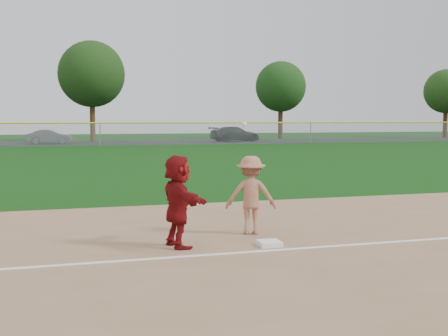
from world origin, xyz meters
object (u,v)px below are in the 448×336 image
object	(u,v)px
first_base	(269,243)
car_right	(235,134)
base_runner	(178,201)
car_mid	(49,137)

from	to	relation	value
first_base	car_right	size ratio (longest dim) A/B	0.08
base_runner	car_mid	distance (m)	45.51
base_runner	first_base	bearing A→B (deg)	-113.35
car_right	car_mid	bearing A→B (deg)	84.35
base_runner	car_mid	size ratio (longest dim) A/B	0.41
first_base	car_mid	xyz separation A→B (m)	(-4.64, 45.79, 0.62)
base_runner	car_right	size ratio (longest dim) A/B	0.32
first_base	car_mid	size ratio (longest dim) A/B	0.10
first_base	car_mid	bearing A→B (deg)	95.79
base_runner	car_right	xyz separation A→B (m)	(15.53, 46.17, -0.08)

